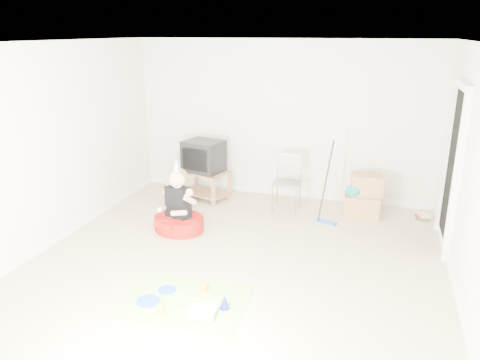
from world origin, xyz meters
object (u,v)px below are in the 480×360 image
(folding_chair, at_px, (287,183))
(seated_woman, at_px, (179,215))
(cardboard_boxes, at_px, (363,196))
(tv_stand, at_px, (204,183))
(birthday_cake, at_px, (203,313))
(crt_tv, at_px, (204,156))

(folding_chair, height_order, seated_woman, seated_woman)
(seated_woman, bearing_deg, cardboard_boxes, 28.31)
(cardboard_boxes, xyz_separation_m, seated_woman, (-2.46, -1.32, -0.09))
(folding_chair, distance_m, seated_woman, 1.80)
(tv_stand, bearing_deg, birthday_cake, -69.30)
(folding_chair, relative_size, cardboard_boxes, 1.38)
(tv_stand, distance_m, folding_chair, 1.42)
(cardboard_boxes, bearing_deg, folding_chair, -175.78)
(folding_chair, bearing_deg, birthday_cake, -93.83)
(seated_woman, distance_m, birthday_cake, 2.17)
(crt_tv, height_order, cardboard_boxes, crt_tv)
(tv_stand, relative_size, folding_chair, 0.98)
(folding_chair, xyz_separation_m, seated_woman, (-1.29, -1.24, -0.21))
(crt_tv, distance_m, cardboard_boxes, 2.61)
(crt_tv, distance_m, folding_chair, 1.45)
(folding_chair, height_order, cardboard_boxes, folding_chair)
(tv_stand, height_order, folding_chair, folding_chair)
(tv_stand, relative_size, seated_woman, 0.84)
(birthday_cake, bearing_deg, tv_stand, 110.70)
(crt_tv, bearing_deg, tv_stand, -30.31)
(cardboard_boxes, bearing_deg, seated_woman, -151.69)
(cardboard_boxes, xyz_separation_m, birthday_cake, (-1.37, -3.19, -0.28))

